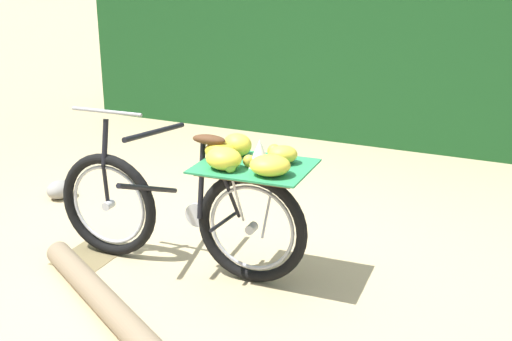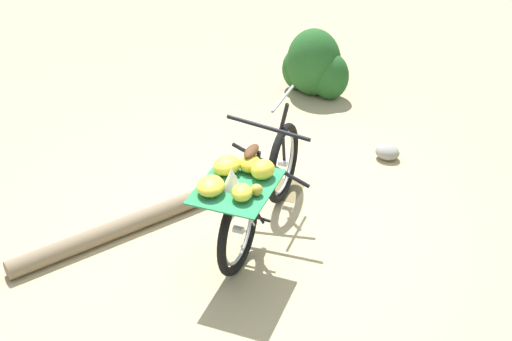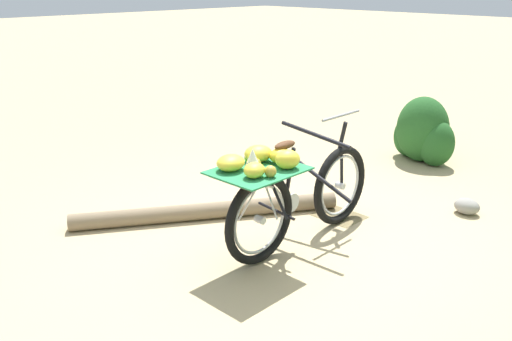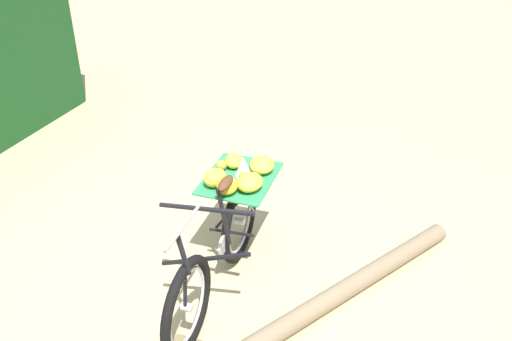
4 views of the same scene
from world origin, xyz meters
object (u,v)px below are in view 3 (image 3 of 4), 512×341
object	(u,v)px
shrub_cluster	(423,133)
bicycle	(292,190)
path_stone	(467,206)
fallen_log	(207,211)

from	to	relation	value
shrub_cluster	bicycle	bearing A→B (deg)	98.42
bicycle	shrub_cluster	bearing A→B (deg)	7.19
bicycle	path_stone	distance (m)	1.91
bicycle	fallen_log	world-z (taller)	bicycle
bicycle	shrub_cluster	world-z (taller)	bicycle
fallen_log	shrub_cluster	size ratio (longest dim) A/B	2.97
fallen_log	path_stone	distance (m)	2.48
fallen_log	path_stone	xyz separation A→B (m)	(-1.65, -1.84, -0.00)
shrub_cluster	path_stone	xyz separation A→B (m)	(-1.15, 1.16, -0.28)
shrub_cluster	path_stone	size ratio (longest dim) A/B	3.46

